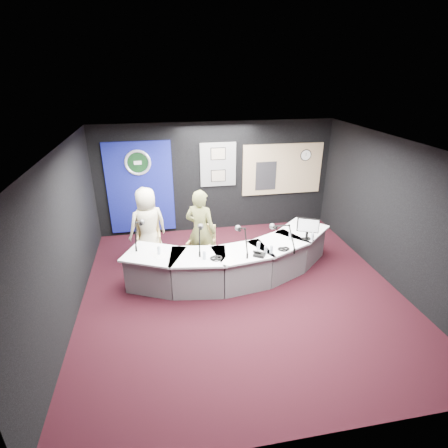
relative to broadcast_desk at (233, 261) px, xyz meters
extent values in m
plane|color=black|center=(0.05, -0.55, -0.38)|extent=(6.00, 6.00, 0.00)
cube|color=silver|center=(0.05, -0.55, 2.42)|extent=(6.00, 6.00, 0.02)
cube|color=black|center=(0.05, 2.45, 1.02)|extent=(6.00, 0.02, 2.80)
cube|color=black|center=(0.05, -3.55, 1.02)|extent=(6.00, 0.02, 2.80)
cube|color=black|center=(-2.95, -0.55, 1.02)|extent=(0.02, 6.00, 2.80)
cube|color=black|center=(3.05, -0.55, 1.02)|extent=(0.02, 6.00, 2.80)
cube|color=navy|center=(-1.85, 2.42, 0.88)|extent=(1.60, 0.05, 2.30)
torus|color=silver|center=(-1.85, 2.38, 1.52)|extent=(0.63, 0.07, 0.63)
cylinder|color=black|center=(-1.85, 2.38, 1.52)|extent=(0.48, 0.01, 0.48)
cube|color=slate|center=(0.10, 2.42, 1.38)|extent=(0.90, 0.04, 1.10)
cube|color=gray|center=(0.10, 2.39, 1.65)|extent=(0.34, 0.02, 0.27)
cube|color=gray|center=(0.10, 2.39, 1.09)|extent=(0.34, 0.02, 0.27)
cube|color=tan|center=(1.80, 2.42, 1.18)|extent=(2.12, 0.06, 1.32)
cube|color=beige|center=(1.80, 2.41, 1.18)|extent=(2.00, 0.02, 1.20)
cube|color=black|center=(1.35, 2.39, 1.03)|extent=(0.55, 0.02, 0.75)
cylinder|color=white|center=(2.40, 2.39, 1.52)|extent=(0.28, 0.01, 0.28)
cube|color=slate|center=(-1.70, 1.28, 0.24)|extent=(0.50, 0.12, 0.70)
imported|color=beige|center=(-1.69, 1.03, 0.47)|extent=(0.97, 0.80, 1.70)
imported|color=brown|center=(-0.60, 0.47, 0.51)|extent=(0.77, 0.69, 1.78)
cube|color=black|center=(1.52, -0.04, 0.70)|extent=(0.39, 0.20, 0.29)
cube|color=black|center=(0.38, -0.54, 0.40)|extent=(0.26, 0.25, 0.05)
torus|color=black|center=(0.91, -0.39, 0.39)|extent=(0.20, 0.20, 0.03)
torus|color=black|center=(-0.44, -0.50, 0.39)|extent=(0.24, 0.24, 0.04)
cube|color=white|center=(-1.47, -0.17, 0.38)|extent=(0.34, 0.37, 0.00)
cube|color=white|center=(-0.23, -0.63, 0.38)|extent=(0.32, 0.35, 0.00)
camera|label=1|loc=(-1.31, -6.04, 3.60)|focal=28.00mm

